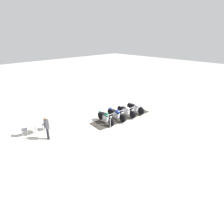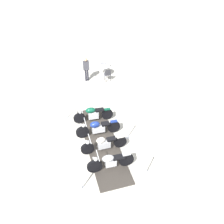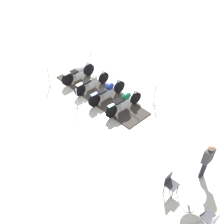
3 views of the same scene
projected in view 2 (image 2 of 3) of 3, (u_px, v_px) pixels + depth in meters
ground_plane at (101, 142)px, 12.07m from camera, size 80.00×80.00×0.00m
display_platform at (101, 142)px, 12.05m from camera, size 5.80×2.03×0.05m
motorcycle_forest at (93, 114)px, 13.08m from camera, size 0.74×2.19×0.94m
motorcycle_navy at (98, 128)px, 12.20m from camera, size 0.70×2.31×0.98m
motorcycle_cream at (103, 144)px, 11.33m from camera, size 0.69×2.26×0.94m
motorcycle_chrome at (110, 161)px, 10.43m from camera, size 0.65×2.13×1.00m
stanchion_left_mid at (128, 132)px, 12.19m from camera, size 0.34×0.34×1.07m
stanchion_right_rear at (81, 183)px, 9.67m from camera, size 0.28×0.28×1.07m
stanchion_right_front at (66, 114)px, 13.40m from camera, size 0.35×0.35×1.05m
stanchion_left_rear at (147, 168)px, 10.34m from camera, size 0.35×0.35×1.10m
cafe_table at (104, 68)px, 17.28m from camera, size 0.84×0.84×0.75m
cafe_chair_near_table at (108, 74)px, 16.69m from camera, size 0.42×0.42×0.89m
cafe_chair_across_table at (104, 64)px, 17.95m from camera, size 0.50×0.50×0.91m
bystander_person at (86, 67)px, 16.42m from camera, size 0.27×0.43×1.71m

